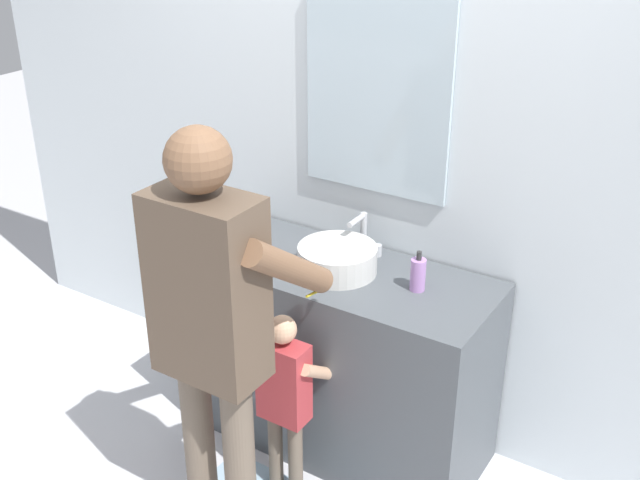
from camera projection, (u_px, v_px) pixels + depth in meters
ground_plane at (301, 476)px, 3.31m from camera, size 14.00×14.00×0.00m
back_wall at (381, 134)px, 3.18m from camera, size 4.40×0.10×2.70m
vanity_cabinet at (339, 358)px, 3.34m from camera, size 1.29×0.54×0.86m
sink_basin at (337, 259)px, 3.12m from camera, size 0.32×0.32×0.11m
faucet at (362, 235)px, 3.26m from camera, size 0.18×0.14×0.18m
toothbrush_cup at (257, 241)px, 3.28m from camera, size 0.07×0.07×0.21m
soap_bottle at (418, 274)px, 2.98m from camera, size 0.06×0.06×0.17m
child_toddler at (285, 391)px, 3.01m from camera, size 0.26×0.26×0.85m
adult_parent at (212, 313)px, 2.61m from camera, size 0.51×0.54×1.65m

